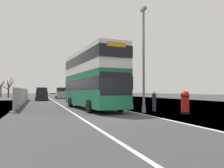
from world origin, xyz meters
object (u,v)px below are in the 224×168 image
double_decker_bus (92,79)px  red_pillar_postbox (185,101)px  lamppost_foreground (144,63)px  car_receding_mid (61,93)px  roadworks_barrier (116,100)px  car_oncoming_near (42,94)px  pedestrian_at_kerb (154,101)px

double_decker_bus → red_pillar_postbox: bearing=-49.6°
lamppost_foreground → red_pillar_postbox: size_ratio=4.83×
car_receding_mid → lamppost_foreground: bearing=-84.9°
red_pillar_postbox → car_receding_mid: (-5.26, 34.41, 0.18)m
roadworks_barrier → car_receding_mid: (-3.23, 25.60, 0.41)m
roadworks_barrier → car_oncoming_near: (-7.25, 16.98, 0.36)m
lamppost_foreground → roadworks_barrier: lamppost_foreground is taller
lamppost_foreground → car_receding_mid: lamppost_foreground is taller
car_oncoming_near → car_receding_mid: 9.51m
roadworks_barrier → car_receding_mid: 25.80m
lamppost_foreground → red_pillar_postbox: (2.35, -1.77, -2.85)m
roadworks_barrier → pedestrian_at_kerb: 6.33m
red_pillar_postbox → pedestrian_at_kerb: red_pillar_postbox is taller
double_decker_bus → red_pillar_postbox: size_ratio=6.73×
red_pillar_postbox → car_receding_mid: 34.81m
roadworks_barrier → car_oncoming_near: bearing=113.1°
double_decker_bus → car_receding_mid: (0.05, 28.17, -1.65)m
pedestrian_at_kerb → car_oncoming_near: bearing=109.6°
lamppost_foreground → car_receding_mid: size_ratio=1.83×
red_pillar_postbox → car_oncoming_near: car_oncoming_near is taller
red_pillar_postbox → roadworks_barrier: 9.05m
lamppost_foreground → red_pillar_postbox: lamppost_foreground is taller
double_decker_bus → roadworks_barrier: 4.65m
lamppost_foreground → pedestrian_at_kerb: (1.34, 0.80, -2.94)m
double_decker_bus → car_oncoming_near: (-3.98, 19.56, -1.70)m
red_pillar_postbox → car_receding_mid: size_ratio=0.38×
car_receding_mid → roadworks_barrier: bearing=-82.8°
lamppost_foreground → car_oncoming_near: size_ratio=1.87×
lamppost_foreground → pedestrian_at_kerb: 3.33m
red_pillar_postbox → car_oncoming_near: (-9.28, 25.79, 0.13)m
roadworks_barrier → pedestrian_at_kerb: pedestrian_at_kerb is taller
lamppost_foreground → car_oncoming_near: bearing=106.1°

